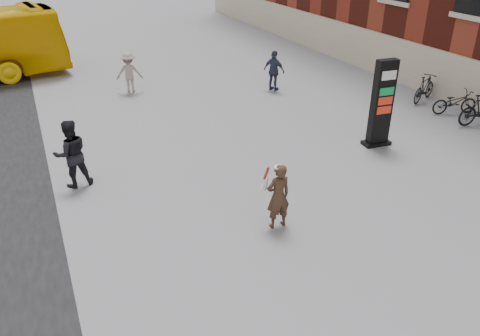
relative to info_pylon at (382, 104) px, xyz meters
name	(u,v)px	position (x,y,z in m)	size (l,w,h in m)	color
ground	(289,211)	(-4.36, -2.21, -1.32)	(100.00, 100.00, 0.00)	#9E9EA3
info_pylon	(382,104)	(0.00, 0.00, 0.00)	(0.88, 0.50, 2.65)	black
woman	(278,195)	(-4.91, -2.61, -0.53)	(0.59, 0.52, 1.55)	#311E12
pedestrian_a	(71,154)	(-8.77, 1.21, -0.42)	(0.87, 0.68, 1.80)	black
pedestrian_b	(129,72)	(-5.72, 8.27, -0.52)	(1.04, 0.60, 1.60)	gray
pedestrian_c	(274,71)	(-0.35, 6.05, -0.51)	(0.95, 0.40, 1.62)	#2B3348
bike_6	(455,102)	(4.24, 0.99, -0.89)	(0.57, 1.65, 0.87)	black
bike_7	(424,88)	(4.24, 2.48, -0.81)	(0.48, 1.70, 1.02)	black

